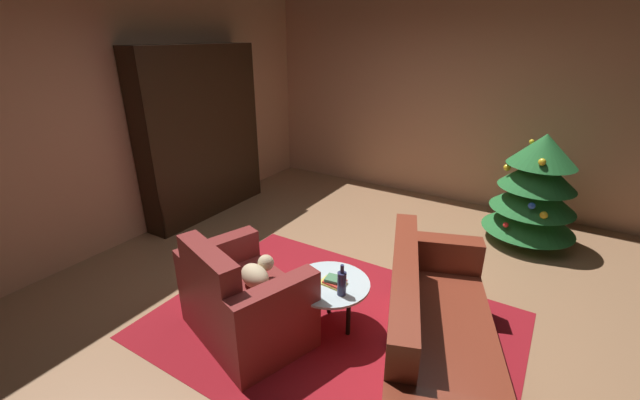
{
  "coord_description": "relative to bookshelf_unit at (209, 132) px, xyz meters",
  "views": [
    {
      "loc": [
        1.42,
        -2.76,
        2.25
      ],
      "look_at": [
        -0.21,
        -0.12,
        0.97
      ],
      "focal_mm": 22.52,
      "sensor_mm": 36.0,
      "label": 1
    }
  ],
  "objects": [
    {
      "name": "decorated_tree",
      "position": [
        3.78,
        1.21,
        -0.43
      ],
      "size": [
        1.0,
        1.0,
        1.28
      ],
      "color": "brown",
      "rests_on": "ground"
    },
    {
      "name": "armchair_red",
      "position": [
        2.04,
        -1.72,
        -0.76
      ],
      "size": [
        1.17,
        0.98,
        0.87
      ],
      "color": "maroon",
      "rests_on": "ground"
    },
    {
      "name": "ground_plane",
      "position": [
        2.5,
        -0.86,
        -1.08
      ],
      "size": [
        6.99,
        6.99,
        0.0
      ],
      "primitive_type": "plane",
      "color": "#986C4B"
    },
    {
      "name": "area_rug",
      "position": [
        2.59,
        -1.27,
        -1.08
      ],
      "size": [
        2.89,
        2.12,
        0.01
      ],
      "primitive_type": "cube",
      "color": "maroon",
      "rests_on": "ground"
    },
    {
      "name": "couch_red",
      "position": [
        3.46,
        -1.4,
        -0.76
      ],
      "size": [
        1.31,
        2.0,
        0.92
      ],
      "color": "maroon",
      "rests_on": "ground"
    },
    {
      "name": "coffee_table",
      "position": [
        2.58,
        -1.29,
        -0.69
      ],
      "size": [
        0.64,
        0.64,
        0.43
      ],
      "color": "black",
      "rests_on": "ground"
    },
    {
      "name": "wall_back",
      "position": [
        2.5,
        2.08,
        0.32
      ],
      "size": [
        5.52,
        0.06,
        2.79
      ],
      "primitive_type": "cube",
      "color": "tan",
      "rests_on": "ground"
    },
    {
      "name": "bookshelf_unit",
      "position": [
        0.0,
        0.0,
        0.0
      ],
      "size": [
        0.33,
        1.77,
        2.15
      ],
      "color": "black",
      "rests_on": "ground"
    },
    {
      "name": "wall_left",
      "position": [
        -0.23,
        -0.86,
        0.32
      ],
      "size": [
        0.06,
        5.95,
        2.79
      ],
      "primitive_type": "cube",
      "color": "tan",
      "rests_on": "ground"
    },
    {
      "name": "bottle_on_table",
      "position": [
        2.73,
        -1.38,
        -0.55
      ],
      "size": [
        0.07,
        0.07,
        0.26
      ],
      "color": "#2A2B4F",
      "rests_on": "coffee_table"
    },
    {
      "name": "book_stack_on_table",
      "position": [
        2.62,
        -1.29,
        -0.62
      ],
      "size": [
        0.2,
        0.16,
        0.06
      ],
      "color": "#D2C24B",
      "rests_on": "coffee_table"
    }
  ]
}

